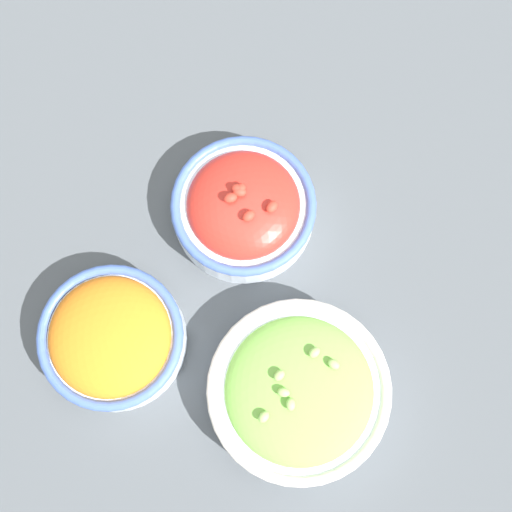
% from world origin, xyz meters
% --- Properties ---
extents(ground_plane, '(3.00, 3.00, 0.00)m').
position_xyz_m(ground_plane, '(0.00, 0.00, 0.00)').
color(ground_plane, '#4C5156').
extents(bowl_carrots, '(0.17, 0.17, 0.07)m').
position_xyz_m(bowl_carrots, '(-0.15, 0.12, 0.03)').
color(bowl_carrots, silver).
rests_on(bowl_carrots, ground_plane).
extents(bowl_cherry_tomatoes, '(0.17, 0.17, 0.08)m').
position_xyz_m(bowl_cherry_tomatoes, '(0.05, 0.03, 0.03)').
color(bowl_cherry_tomatoes, silver).
rests_on(bowl_cherry_tomatoes, ground_plane).
extents(bowl_lettuce, '(0.21, 0.21, 0.08)m').
position_xyz_m(bowl_lettuce, '(-0.13, -0.10, 0.04)').
color(bowl_lettuce, silver).
rests_on(bowl_lettuce, ground_plane).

